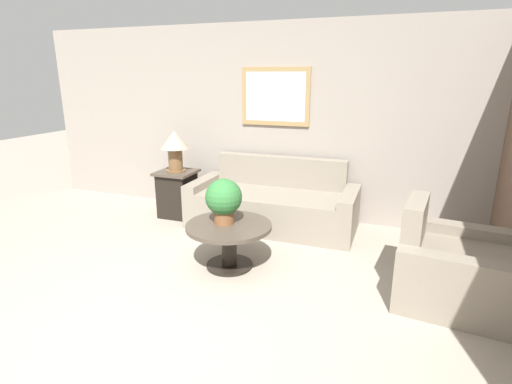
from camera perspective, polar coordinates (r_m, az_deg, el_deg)
The scene contains 8 objects.
ground_plane at distance 3.31m, azimuth -14.32°, elevation -19.73°, with size 20.00×20.00×0.00m, color gray.
wall_back at distance 5.54m, azimuth 3.09°, elevation 9.95°, with size 7.44×0.09×2.60m.
couch_main at distance 5.24m, azimuth 2.43°, elevation -1.84°, with size 2.15×0.91×0.87m.
armchair at distance 3.97m, azimuth 26.22°, elevation -9.75°, with size 1.03×1.11×0.87m.
coffee_table at distance 4.11m, azimuth -3.88°, elevation -6.30°, with size 0.88×0.88×0.47m.
side_table at distance 5.71m, azimuth -11.16°, elevation -0.16°, with size 0.51×0.51×0.65m.
table_lamp at distance 5.56m, azimuth -11.55°, elevation 6.61°, with size 0.40×0.40×0.56m.
potted_plant_on_table at distance 4.02m, azimuth -4.64°, elevation -1.02°, with size 0.37×0.37×0.46m.
Camera 1 is at (1.61, -2.16, 1.92)m, focal length 28.00 mm.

